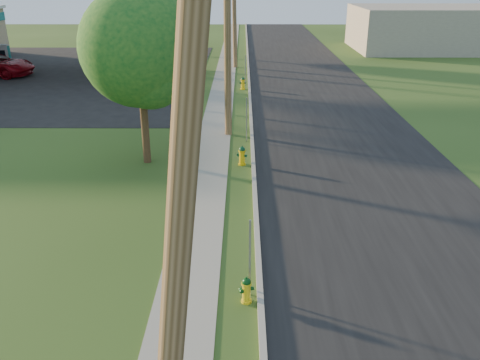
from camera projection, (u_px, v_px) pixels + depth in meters
name	position (u px, v px, depth m)	size (l,w,h in m)	color
road	(371.00, 195.00, 17.48)	(8.00, 120.00, 0.02)	black
curb	(255.00, 193.00, 17.48)	(0.15, 120.00, 0.15)	gray
sidewalk	(204.00, 195.00, 17.51)	(1.50, 120.00, 0.03)	gray
forecourt	(28.00, 74.00, 37.92)	(26.00, 28.00, 0.02)	black
utility_pole_near	(180.00, 207.00, 5.51)	(1.40, 0.32, 9.48)	brown
utility_pole_mid	(227.00, 26.00, 22.09)	(1.40, 0.32, 9.80)	brown
utility_pole_far	(234.00, 4.00, 38.78)	(1.40, 0.32, 9.50)	brown
sign_post_near	(250.00, 259.00, 11.77)	(0.05, 0.04, 2.00)	gray
sign_post_mid	(247.00, 120.00, 22.67)	(0.05, 0.04, 2.00)	gray
sign_post_far	(245.00, 70.00, 33.94)	(0.05, 0.04, 2.00)	gray
fuel_pump_ne	(107.00, 69.00, 35.76)	(1.20, 3.20, 1.90)	gray
fuel_pump_sw	(5.00, 60.00, 39.51)	(1.20, 3.20, 1.90)	gray
fuel_pump_se	(120.00, 60.00, 39.46)	(1.20, 3.20, 1.90)	gray
price_pylon	(157.00, 6.00, 27.01)	(0.34, 2.04, 6.85)	gray
distant_building	(428.00, 28.00, 48.99)	(14.00, 10.00, 4.00)	gray
tree_verge	(142.00, 53.00, 18.84)	(4.46, 4.46, 6.75)	#3D2C17
tree_lot	(171.00, 1.00, 45.27)	(4.76, 4.76, 7.21)	#3D2C17
hydrant_near	(247.00, 290.00, 11.75)	(0.35, 0.32, 0.68)	gold
hydrant_mid	(242.00, 156.00, 20.12)	(0.40, 0.36, 0.79)	gold
hydrant_far	(243.00, 83.00, 32.93)	(0.43, 0.38, 0.83)	yellow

